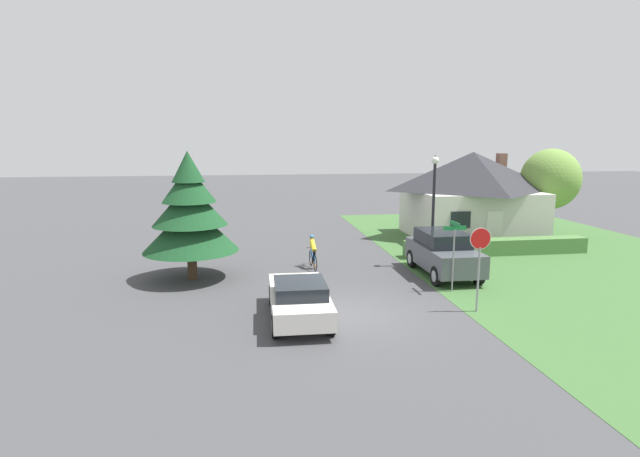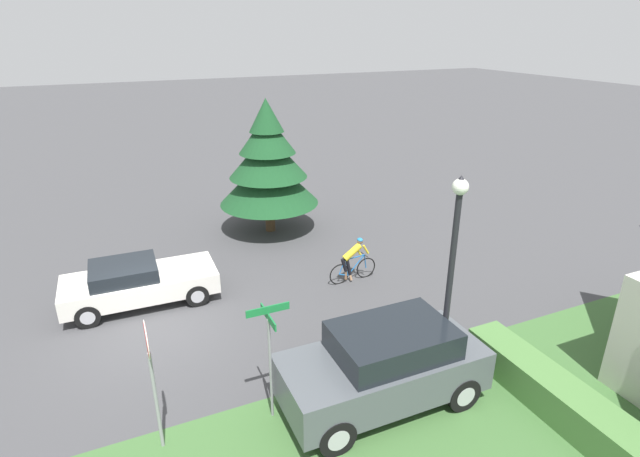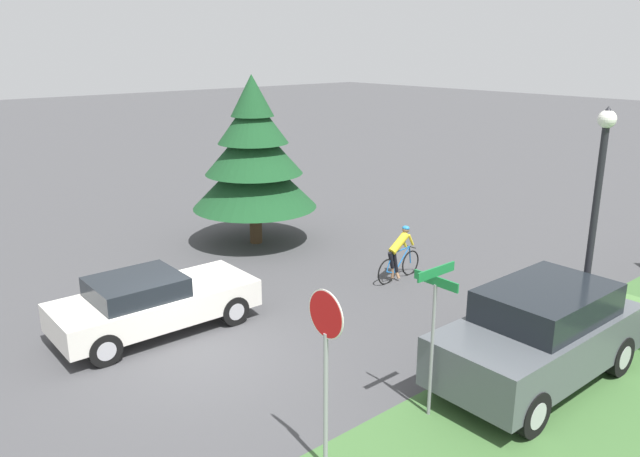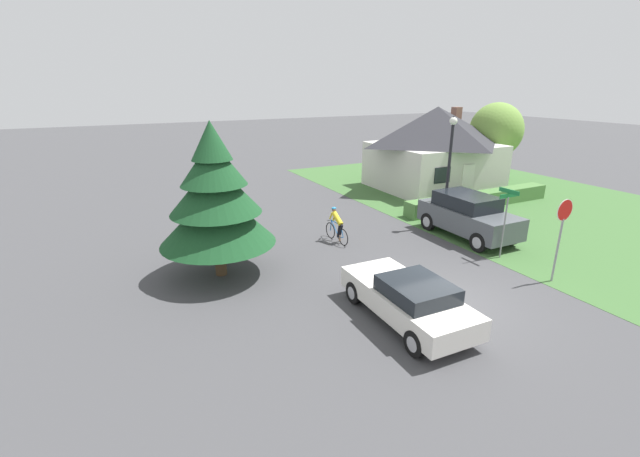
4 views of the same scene
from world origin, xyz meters
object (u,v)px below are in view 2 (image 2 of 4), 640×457
Objects in this scene: parked_suv_right at (384,366)px; street_name_sign at (269,342)px; sedan_left_lane at (138,282)px; stop_sign at (150,361)px; cyclist at (353,261)px; conifer_tall_near at (268,164)px; street_lamp at (452,261)px.

street_name_sign is (-0.60, -2.40, 0.91)m from parked_suv_right.
stop_sign is (6.05, -0.18, 1.36)m from sedan_left_lane.
conifer_tall_near is at bearing 97.91° from cyclist.
street_lamp is at bearing 2.62° from conifer_tall_near.
street_name_sign reaches higher than sedan_left_lane.
parked_suv_right is (5.39, -2.05, 0.26)m from cyclist.
stop_sign is 0.57× the size of street_lamp.
parked_suv_right is at bearing -97.86° from stop_sign.
cyclist is at bearing -10.33° from sedan_left_lane.
conifer_tall_near is at bearing 36.71° from sedan_left_lane.
conifer_tall_near reaches higher than parked_suv_right.
conifer_tall_near reaches higher than street_lamp.
street_name_sign is 10.66m from conifer_tall_near.
street_name_sign is (6.15, 2.12, 1.19)m from sedan_left_lane.
parked_suv_right is at bearing -5.38° from conifer_tall_near.
stop_sign is 1.06× the size of street_name_sign.
cyclist is 6.03m from street_lamp.
stop_sign is (4.69, -6.74, 1.34)m from cyclist.
stop_sign is at bearing -148.52° from cyclist.
stop_sign reaches higher than parked_suv_right.
sedan_left_lane is 1.54× the size of stop_sign.
parked_suv_right is 2.71m from street_lamp.
street_name_sign is (-0.66, -3.89, -1.36)m from street_lamp.
street_lamp reaches higher than sedan_left_lane.
street_name_sign is at bearing -136.22° from cyclist.
street_name_sign is at bearing -69.65° from sedan_left_lane.
street_lamp reaches higher than stop_sign.
cyclist is 0.60× the size of stop_sign.
sedan_left_lane is 0.84× the size of conifer_tall_near.
parked_suv_right is 10.86m from conifer_tall_near.
stop_sign reaches higher than cyclist.
stop_sign reaches higher than sedan_left_lane.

